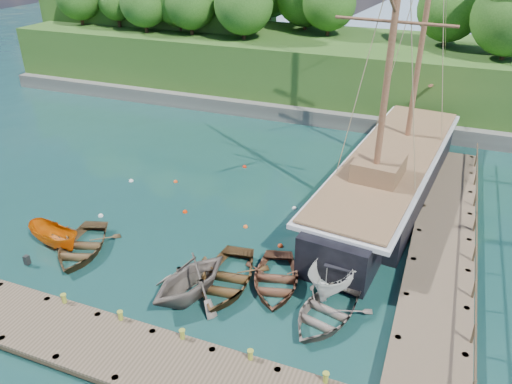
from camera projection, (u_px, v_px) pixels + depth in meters
ground at (198, 269)px, 25.53m from camera, size 160.00×160.00×0.00m
dock_near at (165, 366)px, 19.35m from camera, size 20.00×3.20×1.10m
dock_east at (443, 237)px, 27.34m from camera, size 3.20×24.00×1.10m
bollard_0 at (67, 313)px, 22.65m from camera, size 0.26×0.26×0.45m
bollard_1 at (123, 330)px, 21.67m from camera, size 0.26×0.26×0.45m
bollard_2 at (184, 349)px, 20.70m from camera, size 0.26×0.26×0.45m
bollard_3 at (251, 370)px, 19.73m from camera, size 0.26×0.26×0.45m
rowboat_0 at (82, 252)px, 26.84m from camera, size 4.69×5.56×0.98m
rowboat_1 at (191, 296)px, 23.66m from camera, size 5.05×5.45×2.37m
rowboat_2 at (226, 285)px, 24.39m from camera, size 4.29×5.55×1.06m
rowboat_3 at (325, 318)px, 22.31m from camera, size 4.30×5.26×0.95m
rowboat_4 at (275, 286)px, 24.32m from camera, size 4.43×5.36×0.96m
motorboat_orange at (57, 245)px, 27.39m from camera, size 3.84×2.07×1.41m
cabin_boat_white at (338, 284)px, 24.43m from camera, size 2.84×5.50×2.02m
schooner at (389, 178)px, 32.12m from camera, size 7.44×28.16×20.76m
mooring_buoy_0 at (101, 216)px, 30.13m from camera, size 0.31×0.31×0.31m
mooring_buoy_1 at (185, 212)px, 30.55m from camera, size 0.29×0.29×0.29m
mooring_buoy_2 at (246, 227)px, 29.04m from camera, size 0.28×0.28×0.28m
mooring_buoy_3 at (294, 209)px, 30.95m from camera, size 0.29×0.29×0.29m
mooring_buoy_4 at (176, 182)px, 34.15m from camera, size 0.28×0.28×0.28m
mooring_buoy_5 at (245, 167)px, 36.25m from camera, size 0.29×0.29×0.29m
mooring_buoy_6 at (131, 181)px, 34.25m from camera, size 0.31×0.31×0.31m
mooring_buoy_7 at (280, 246)px, 27.30m from camera, size 0.30×0.30×0.30m
headland at (224, 32)px, 52.80m from camera, size 51.00×19.31×12.90m
distant_ridge at (424, 5)px, 79.46m from camera, size 117.00×40.00×10.00m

